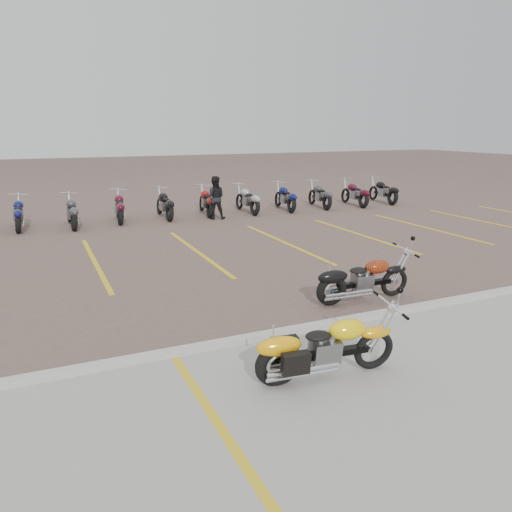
{
  "coord_description": "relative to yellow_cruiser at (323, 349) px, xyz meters",
  "views": [
    {
      "loc": [
        -3.98,
        -8.73,
        3.34
      ],
      "look_at": [
        0.1,
        0.32,
        0.75
      ],
      "focal_mm": 35.0,
      "sensor_mm": 36.0,
      "label": 1
    }
  ],
  "objects": [
    {
      "name": "ground",
      "position": [
        0.62,
        3.46,
        -0.42
      ],
      "size": [
        100.0,
        100.0,
        0.0
      ],
      "primitive_type": "plane",
      "color": "brown",
      "rests_on": "ground"
    },
    {
      "name": "concrete_apron",
      "position": [
        0.62,
        -1.04,
        -0.41
      ],
      "size": [
        60.0,
        5.0,
        0.01
      ],
      "primitive_type": "cube",
      "color": "#9E9B93",
      "rests_on": "ground"
    },
    {
      "name": "curb",
      "position": [
        0.62,
        1.46,
        -0.36
      ],
      "size": [
        60.0,
        0.18,
        0.12
      ],
      "primitive_type": "cube",
      "color": "#ADAAA3",
      "rests_on": "ground"
    },
    {
      "name": "parking_stripes",
      "position": [
        0.62,
        7.46,
        -0.42
      ],
      "size": [
        38.0,
        5.5,
        0.01
      ],
      "primitive_type": null,
      "color": "gold",
      "rests_on": "ground"
    },
    {
      "name": "apron_stripe",
      "position": [
        -1.68,
        -1.04,
        -0.41
      ],
      "size": [
        0.12,
        5.0,
        0.0
      ],
      "primitive_type": "cube",
      "color": "gold",
      "rests_on": "concrete_apron"
    },
    {
      "name": "yellow_cruiser",
      "position": [
        0.0,
        0.0,
        0.0
      ],
      "size": [
        2.05,
        0.39,
        0.84
      ],
      "rotation": [
        0.12,
        0.0,
        -0.11
      ],
      "color": "black",
      "rests_on": "ground"
    },
    {
      "name": "flame_cruiser",
      "position": [
        2.31,
        2.35,
        -0.0
      ],
      "size": [
        2.03,
        0.33,
        0.83
      ],
      "rotation": [
        0.11,
        0.0,
        -0.07
      ],
      "color": "black",
      "rests_on": "ground"
    },
    {
      "name": "person_b",
      "position": [
        2.77,
        12.03,
        0.37
      ],
      "size": [
        0.93,
        0.83,
        1.58
      ],
      "primitive_type": "imported",
      "rotation": [
        0.0,
        0.0,
        2.77
      ],
      "color": "black",
      "rests_on": "ground"
    },
    {
      "name": "bg_bike_row",
      "position": [
        1.07,
        12.77,
        0.13
      ],
      "size": [
        20.58,
        2.04,
        1.1
      ],
      "color": "black",
      "rests_on": "ground"
    }
  ]
}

